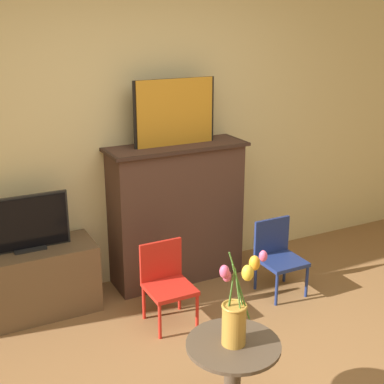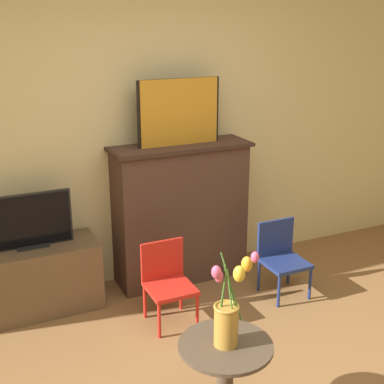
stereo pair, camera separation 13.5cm
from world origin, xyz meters
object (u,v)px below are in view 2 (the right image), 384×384
at_px(chair_red, 167,279).
at_px(vase_tulips, 228,313).
at_px(painting, 179,112).
at_px(tv_monitor, 30,221).
at_px(chair_blue, 281,255).

height_order(chair_red, vase_tulips, vase_tulips).
distance_m(chair_red, vase_tulips, 1.24).
height_order(painting, vase_tulips, painting).
distance_m(tv_monitor, vase_tulips, 1.85).
xyz_separation_m(chair_blue, vase_tulips, (-1.12, -1.17, 0.40)).
bearing_deg(vase_tulips, painting, 73.96).
bearing_deg(tv_monitor, vase_tulips, -67.93).
bearing_deg(tv_monitor, chair_blue, -16.54).
bearing_deg(chair_blue, tv_monitor, 163.46).
height_order(tv_monitor, chair_blue, tv_monitor).
xyz_separation_m(painting, chair_blue, (0.62, -0.58, -1.09)).
xyz_separation_m(painting, tv_monitor, (-1.20, -0.04, -0.70)).
bearing_deg(painting, tv_monitor, -177.85).
relative_size(painting, vase_tulips, 1.30).
height_order(tv_monitor, chair_red, tv_monitor).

